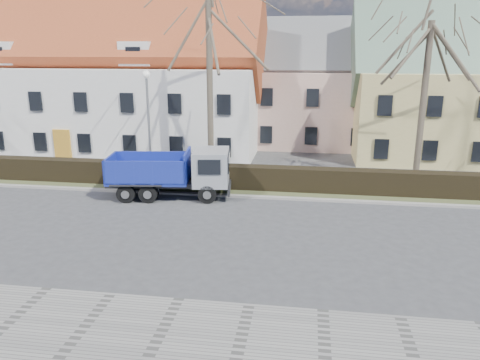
% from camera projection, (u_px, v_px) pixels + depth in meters
% --- Properties ---
extents(ground, '(120.00, 120.00, 0.00)m').
position_uv_depth(ground, '(216.00, 229.00, 20.37)').
color(ground, '#3A3A3C').
extents(sidewalk_near, '(80.00, 5.00, 0.08)m').
position_uv_depth(sidewalk_near, '(154.00, 348.00, 12.27)').
color(sidewalk_near, gray).
rests_on(sidewalk_near, ground).
extents(curb_far, '(80.00, 0.30, 0.12)m').
position_uv_depth(curb_far, '(233.00, 196.00, 24.73)').
color(curb_far, gray).
rests_on(curb_far, ground).
extents(grass_strip, '(80.00, 3.00, 0.10)m').
position_uv_depth(grass_strip, '(238.00, 187.00, 26.25)').
color(grass_strip, '#414929').
rests_on(grass_strip, ground).
extents(hedge, '(60.00, 0.90, 1.30)m').
position_uv_depth(hedge, '(237.00, 178.00, 25.89)').
color(hedge, black).
rests_on(hedge, ground).
extents(building_white, '(26.80, 10.80, 9.50)m').
position_uv_depth(building_white, '(91.00, 86.00, 36.11)').
color(building_white, white).
rests_on(building_white, ground).
extents(building_pink, '(10.80, 8.80, 8.00)m').
position_uv_depth(building_pink, '(312.00, 94.00, 37.73)').
color(building_pink, '#CDA091').
rests_on(building_pink, ground).
extents(tree_1, '(9.20, 9.20, 12.65)m').
position_uv_depth(tree_1, '(210.00, 71.00, 26.99)').
color(tree_1, brown).
rests_on(tree_1, ground).
extents(tree_2, '(8.00, 8.00, 11.00)m').
position_uv_depth(tree_2, '(425.00, 88.00, 25.53)').
color(tree_2, brown).
rests_on(tree_2, ground).
extents(dump_truck, '(6.85, 3.27, 2.64)m').
position_uv_depth(dump_truck, '(165.00, 173.00, 24.40)').
color(dump_truck, navy).
rests_on(dump_truck, ground).
extents(streetlight, '(0.51, 0.51, 6.46)m').
position_uv_depth(streetlight, '(149.00, 127.00, 26.88)').
color(streetlight, gray).
rests_on(streetlight, ground).
extents(cart_frame, '(0.72, 0.56, 0.58)m').
position_uv_depth(cart_frame, '(153.00, 189.00, 25.21)').
color(cart_frame, silver).
rests_on(cart_frame, ground).
extents(parked_car_a, '(3.86, 2.02, 1.25)m').
position_uv_depth(parked_car_a, '(184.00, 160.00, 30.09)').
color(parked_car_a, '#282730').
rests_on(parked_car_a, ground).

